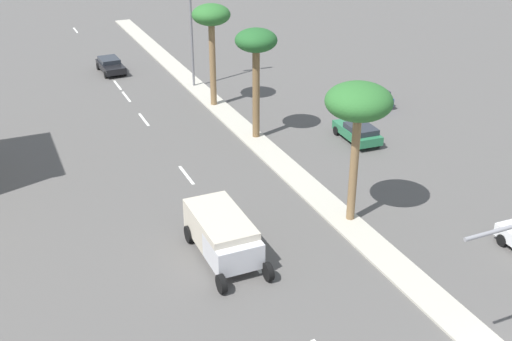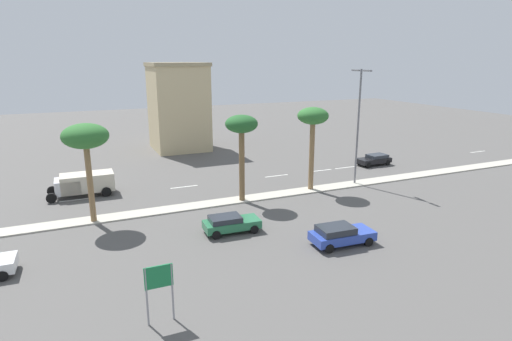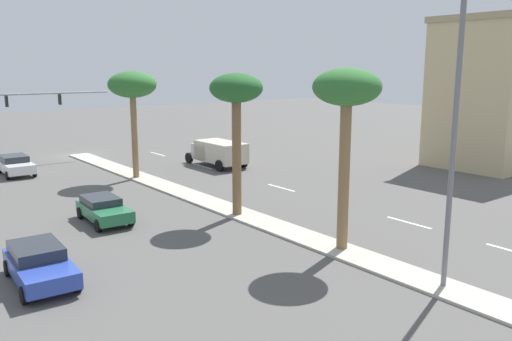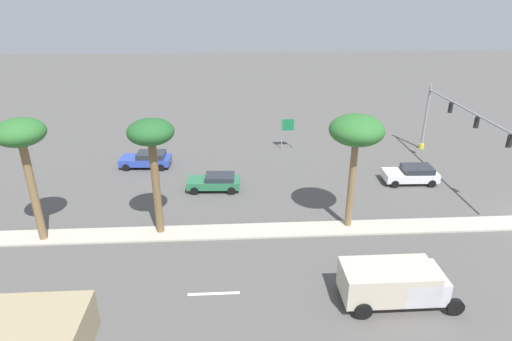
{
  "view_description": "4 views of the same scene",
  "coord_description": "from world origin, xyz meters",
  "px_view_note": "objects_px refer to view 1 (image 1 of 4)",
  "views": [
    {
      "loc": [
        -16.43,
        -12.1,
        17.63
      ],
      "look_at": [
        -3.15,
        17.99,
        1.53
      ],
      "focal_mm": 44.11,
      "sensor_mm": 36.0,
      "label": 1
    },
    {
      "loc": [
        34.03,
        12.3,
        12.44
      ],
      "look_at": [
        2.27,
        26.25,
        3.3
      ],
      "focal_mm": 29.57,
      "sensor_mm": 36.0,
      "label": 2
    },
    {
      "loc": [
        16.87,
        48.73,
        8.18
      ],
      "look_at": [
        -2.44,
        23.98,
        1.97
      ],
      "focal_mm": 37.03,
      "sensor_mm": 36.0,
      "label": 3
    },
    {
      "loc": [
        -24.93,
        20.84,
        15.35
      ],
      "look_at": [
        3.4,
        19.19,
        2.98
      ],
      "focal_mm": 30.44,
      "sensor_mm": 36.0,
      "label": 4
    }
  ],
  "objects_px": {
    "sedan_green_left": "(358,132)",
    "palm_tree_mid": "(256,46)",
    "palm_tree_center": "(359,105)",
    "sedan_black_leading": "(110,65)",
    "palm_tree_front": "(211,20)",
    "box_truck": "(224,236)",
    "sedan_blue_outboard": "(370,95)",
    "street_lamp_outboard": "(191,9)"
  },
  "relations": [
    {
      "from": "sedan_green_left",
      "to": "palm_tree_mid",
      "type": "bearing_deg",
      "value": 151.16
    },
    {
      "from": "palm_tree_center",
      "to": "sedan_green_left",
      "type": "bearing_deg",
      "value": 55.88
    },
    {
      "from": "palm_tree_mid",
      "to": "sedan_black_leading",
      "type": "relative_size",
      "value": 1.8
    },
    {
      "from": "palm_tree_front",
      "to": "box_truck",
      "type": "bearing_deg",
      "value": -109.0
    },
    {
      "from": "palm_tree_center",
      "to": "palm_tree_front",
      "type": "bearing_deg",
      "value": 91.45
    },
    {
      "from": "palm_tree_center",
      "to": "sedan_black_leading",
      "type": "relative_size",
      "value": 1.81
    },
    {
      "from": "sedan_blue_outboard",
      "to": "sedan_green_left",
      "type": "bearing_deg",
      "value": -129.25
    },
    {
      "from": "palm_tree_mid",
      "to": "sedan_green_left",
      "type": "relative_size",
      "value": 1.83
    },
    {
      "from": "box_truck",
      "to": "sedan_black_leading",
      "type": "bearing_deg",
      "value": 87.55
    },
    {
      "from": "palm_tree_center",
      "to": "palm_tree_mid",
      "type": "bearing_deg",
      "value": 90.28
    },
    {
      "from": "palm_tree_mid",
      "to": "street_lamp_outboard",
      "type": "xyz_separation_m",
      "value": [
        -0.37,
        12.66,
        0.08
      ]
    },
    {
      "from": "sedan_blue_outboard",
      "to": "street_lamp_outboard",
      "type": "bearing_deg",
      "value": 139.91
    },
    {
      "from": "palm_tree_front",
      "to": "street_lamp_outboard",
      "type": "height_order",
      "value": "street_lamp_outboard"
    },
    {
      "from": "street_lamp_outboard",
      "to": "sedan_green_left",
      "type": "height_order",
      "value": "street_lamp_outboard"
    },
    {
      "from": "palm_tree_mid",
      "to": "sedan_green_left",
      "type": "bearing_deg",
      "value": -28.84
    },
    {
      "from": "palm_tree_center",
      "to": "sedan_blue_outboard",
      "type": "xyz_separation_m",
      "value": [
        11.31,
        15.42,
        -5.96
      ]
    },
    {
      "from": "palm_tree_front",
      "to": "sedan_black_leading",
      "type": "distance_m",
      "value": 14.97
    },
    {
      "from": "box_truck",
      "to": "sedan_green_left",
      "type": "bearing_deg",
      "value": 35.05
    },
    {
      "from": "sedan_blue_outboard",
      "to": "sedan_black_leading",
      "type": "distance_m",
      "value": 24.43
    },
    {
      "from": "sedan_green_left",
      "to": "box_truck",
      "type": "distance_m",
      "value": 16.89
    },
    {
      "from": "palm_tree_mid",
      "to": "sedan_blue_outboard",
      "type": "relative_size",
      "value": 1.71
    },
    {
      "from": "sedan_green_left",
      "to": "sedan_black_leading",
      "type": "bearing_deg",
      "value": 118.07
    },
    {
      "from": "sedan_black_leading",
      "to": "sedan_blue_outboard",
      "type": "bearing_deg",
      "value": -44.23
    },
    {
      "from": "palm_tree_center",
      "to": "street_lamp_outboard",
      "type": "bearing_deg",
      "value": 90.99
    },
    {
      "from": "palm_tree_mid",
      "to": "sedan_black_leading",
      "type": "height_order",
      "value": "palm_tree_mid"
    },
    {
      "from": "palm_tree_center",
      "to": "sedan_blue_outboard",
      "type": "relative_size",
      "value": 1.72
    },
    {
      "from": "street_lamp_outboard",
      "to": "sedan_blue_outboard",
      "type": "distance_m",
      "value": 16.47
    },
    {
      "from": "palm_tree_center",
      "to": "sedan_blue_outboard",
      "type": "bearing_deg",
      "value": 53.73
    },
    {
      "from": "palm_tree_front",
      "to": "box_truck",
      "type": "distance_m",
      "value": 22.53
    },
    {
      "from": "sedan_green_left",
      "to": "sedan_black_leading",
      "type": "height_order",
      "value": "sedan_green_left"
    },
    {
      "from": "sedan_green_left",
      "to": "street_lamp_outboard",
      "type": "bearing_deg",
      "value": 112.44
    },
    {
      "from": "sedan_green_left",
      "to": "sedan_black_leading",
      "type": "distance_m",
      "value": 26.38
    },
    {
      "from": "palm_tree_front",
      "to": "sedan_black_leading",
      "type": "height_order",
      "value": "palm_tree_front"
    },
    {
      "from": "sedan_blue_outboard",
      "to": "box_truck",
      "type": "bearing_deg",
      "value": -139.9
    },
    {
      "from": "palm_tree_front",
      "to": "box_truck",
      "type": "height_order",
      "value": "palm_tree_front"
    },
    {
      "from": "sedan_green_left",
      "to": "palm_tree_front",
      "type": "bearing_deg",
      "value": 121.67
    },
    {
      "from": "palm_tree_front",
      "to": "sedan_black_leading",
      "type": "relative_size",
      "value": 1.87
    },
    {
      "from": "sedan_blue_outboard",
      "to": "box_truck",
      "type": "relative_size",
      "value": 0.76
    },
    {
      "from": "palm_tree_center",
      "to": "palm_tree_mid",
      "type": "xyz_separation_m",
      "value": [
        -0.06,
        12.65,
        -0.08
      ]
    },
    {
      "from": "palm_tree_mid",
      "to": "palm_tree_front",
      "type": "distance_m",
      "value": 7.47
    },
    {
      "from": "palm_tree_center",
      "to": "sedan_black_leading",
      "type": "xyz_separation_m",
      "value": [
        -6.19,
        32.46,
        -6.01
      ]
    },
    {
      "from": "box_truck",
      "to": "palm_tree_front",
      "type": "bearing_deg",
      "value": 71.0
    }
  ]
}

